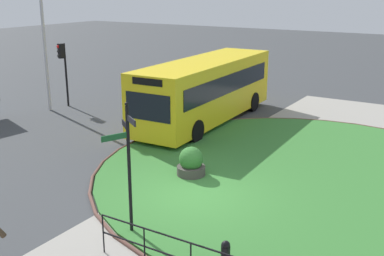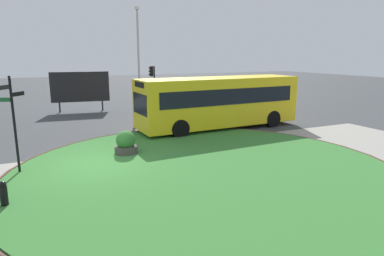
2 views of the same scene
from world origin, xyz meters
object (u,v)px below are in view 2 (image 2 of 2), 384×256
bus_yellow (219,101)px  planter_near_signpost (126,144)px  bollard_foreground (4,194)px  lamppost_tall (138,56)px  billboard_left (80,87)px  traffic_light_near (152,78)px  signpost_directional (13,118)px

bus_yellow → planter_near_signpost: bearing=24.0°
bollard_foreground → bus_yellow: size_ratio=0.08×
lamppost_tall → billboard_left: bearing=159.2°
billboard_left → bus_yellow: bearing=-49.5°
bus_yellow → traffic_light_near: 8.30m
bus_yellow → lamppost_tall: bearing=-76.1°
bus_yellow → planter_near_signpost: (-6.43, -3.17, -1.14)m
bollard_foreground → billboard_left: size_ratio=0.19×
planter_near_signpost → traffic_light_near: bearing=65.9°
lamppost_tall → billboard_left: 5.07m
bus_yellow → billboard_left: (-6.61, 9.86, 0.24)m
lamppost_tall → planter_near_signpost: size_ratio=7.11×
billboard_left → planter_near_signpost: 13.11m
bollard_foreground → planter_near_signpost: size_ratio=0.75×
bus_yellow → signpost_directional: bearing=17.9°
traffic_light_near → lamppost_tall: (-1.03, 0.13, 1.65)m
bus_yellow → billboard_left: billboard_left is taller
bus_yellow → lamppost_tall: (-2.39, 8.26, 2.56)m
traffic_light_near → planter_near_signpost: 12.55m
bollard_foreground → traffic_light_near: (9.54, 15.02, 2.11)m
traffic_light_near → billboard_left: traffic_light_near is taller
planter_near_signpost → bus_yellow: bearing=26.3°
signpost_directional → bollard_foreground: signpost_directional is taller
traffic_light_near → planter_near_signpost: size_ratio=3.14×
signpost_directional → lamppost_tall: bearing=55.9°
signpost_directional → bollard_foreground: size_ratio=4.40×
traffic_light_near → lamppost_tall: 1.95m
bollard_foreground → bus_yellow: bearing=32.3°
bollard_foreground → planter_near_signpost: 5.82m
bus_yellow → planter_near_signpost: size_ratio=8.98×
signpost_directional → planter_near_signpost: (4.20, 0.72, -1.63)m
bollard_foreground → traffic_light_near: 17.92m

